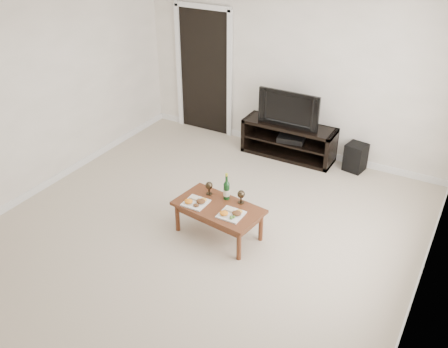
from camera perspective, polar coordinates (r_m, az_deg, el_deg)
floor at (r=6.11m, az=-3.01°, el=-7.25°), size 5.50×5.50×0.00m
back_wall at (r=7.73m, az=7.90°, el=11.65°), size 5.00×0.04×2.60m
ceiling at (r=4.99m, az=-3.84°, el=17.50°), size 5.00×5.50×0.04m
doorway at (r=8.44m, az=-2.27°, el=11.53°), size 0.90×0.02×2.05m
media_console at (r=7.83m, az=7.38°, el=3.84°), size 1.44×0.45×0.55m
television at (r=7.61m, az=7.65°, el=7.57°), size 0.96×0.13×0.55m
av_receiver at (r=7.79m, az=7.70°, el=4.07°), size 0.45×0.37×0.08m
subwoofer at (r=7.66m, az=14.80°, el=1.86°), size 0.32×0.32×0.42m
coffee_table at (r=6.02m, az=-0.63°, el=-5.35°), size 1.11×0.70×0.42m
plate_left at (r=5.94m, az=-3.26°, el=-3.10°), size 0.27×0.27×0.07m
plate_right at (r=5.73m, az=0.82°, el=-4.46°), size 0.27×0.27×0.07m
wine_bottle at (r=5.95m, az=0.30°, el=-1.41°), size 0.07×0.07×0.35m
goblet_left at (r=6.09m, az=-1.72°, el=-1.62°), size 0.09×0.09×0.17m
goblet_right at (r=5.92m, az=1.96°, el=-2.61°), size 0.09×0.09×0.17m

